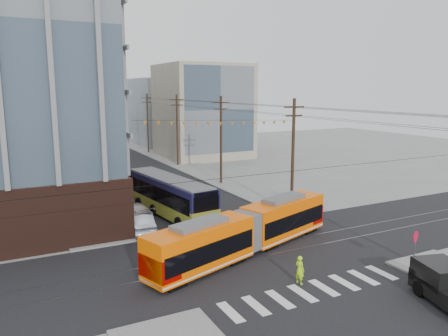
# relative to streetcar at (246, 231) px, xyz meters

# --- Properties ---
(ground) EXTENTS (160.00, 160.00, 0.00)m
(ground) POSITION_rel_streetcar_xyz_m (0.55, -4.11, -1.66)
(ground) COLOR slate
(bg_bldg_ne_near) EXTENTS (14.00, 14.00, 16.00)m
(bg_bldg_ne_near) POSITION_rel_streetcar_xyz_m (16.55, 43.89, 6.34)
(bg_bldg_ne_near) COLOR gray
(bg_bldg_ne_near) RESTS_ON ground
(bg_bldg_nw_far) EXTENTS (16.00, 18.00, 20.00)m
(bg_bldg_nw_far) POSITION_rel_streetcar_xyz_m (-13.45, 67.89, 8.34)
(bg_bldg_nw_far) COLOR gray
(bg_bldg_nw_far) RESTS_ON ground
(bg_bldg_ne_far) EXTENTS (16.00, 16.00, 14.00)m
(bg_bldg_ne_far) POSITION_rel_streetcar_xyz_m (18.55, 63.89, 5.34)
(bg_bldg_ne_far) COLOR #8C99A5
(bg_bldg_ne_far) RESTS_ON ground
(utility_pole_far) EXTENTS (0.30, 0.30, 11.00)m
(utility_pole_far) POSITION_rel_streetcar_xyz_m (9.05, 51.89, 3.84)
(utility_pole_far) COLOR black
(utility_pole_far) RESTS_ON ground
(streetcar) EXTENTS (17.05, 7.86, 3.31)m
(streetcar) POSITION_rel_streetcar_xyz_m (0.00, 0.00, 0.00)
(streetcar) COLOR #FF5D00
(streetcar) RESTS_ON ground
(city_bus) EXTENTS (4.54, 13.44, 3.73)m
(city_bus) POSITION_rel_streetcar_xyz_m (-1.52, 11.90, 0.21)
(city_bus) COLOR #18163A
(city_bus) RESTS_ON ground
(parked_car_silver) EXTENTS (2.20, 5.03, 1.61)m
(parked_car_silver) POSITION_rel_streetcar_xyz_m (-5.45, 8.19, -0.85)
(parked_car_silver) COLOR #B2B9C6
(parked_car_silver) RESTS_ON ground
(parked_car_white) EXTENTS (3.04, 5.42, 1.48)m
(parked_car_white) POSITION_rel_streetcar_xyz_m (-4.99, 12.19, -0.92)
(parked_car_white) COLOR #B4A6A6
(parked_car_white) RESTS_ON ground
(parked_car_grey) EXTENTS (3.07, 5.30, 1.39)m
(parked_car_grey) POSITION_rel_streetcar_xyz_m (-4.50, 18.31, -0.96)
(parked_car_grey) COLOR gray
(parked_car_grey) RESTS_ON ground
(pedestrian) EXTENTS (0.57, 0.74, 1.80)m
(pedestrian) POSITION_rel_streetcar_xyz_m (0.39, -5.94, -0.76)
(pedestrian) COLOR #B5F916
(pedestrian) RESTS_ON ground
(stop_sign) EXTENTS (1.05, 1.05, 2.71)m
(stop_sign) POSITION_rel_streetcar_xyz_m (7.91, -8.09, -0.30)
(stop_sign) COLOR red
(stop_sign) RESTS_ON ground
(jersey_barrier) EXTENTS (1.84, 4.33, 0.84)m
(jersey_barrier) POSITION_rel_streetcar_xyz_m (8.85, 7.41, -1.23)
(jersey_barrier) COLOR gray
(jersey_barrier) RESTS_ON ground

